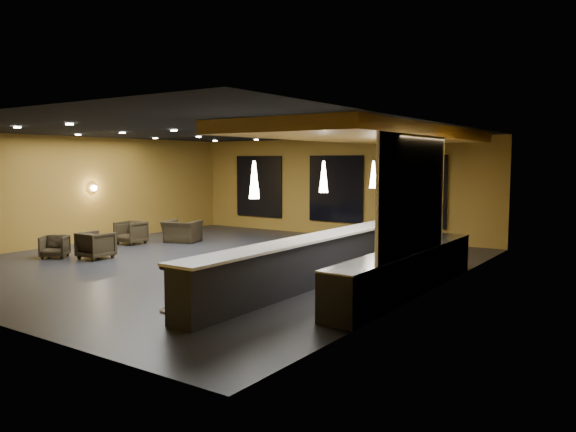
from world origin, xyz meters
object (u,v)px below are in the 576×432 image
Objects in this scene: pendant_0 at (254,180)px; bar_stool_4 at (321,245)px; pendant_1 at (324,177)px; bar_stool_3 at (295,253)px; staff_c at (429,238)px; staff_b at (415,236)px; pendant_2 at (373,175)px; armchair_b at (96,245)px; bar_stool_0 at (171,281)px; bar_stool_1 at (227,274)px; staff_a at (410,237)px; bar_stool_5 at (348,242)px; armchair_d at (182,231)px; prep_counter at (407,272)px; bar_stool_2 at (262,262)px; bar_counter at (311,262)px; armchair_c at (131,233)px; armchair_a at (55,247)px; column at (398,195)px.

pendant_0 is 0.82× the size of bar_stool_4.
pendant_1 is 0.82× the size of bar_stool_3.
pendant_1 reaches higher than staff_c.
pendant_2 is at bearing -166.42° from staff_b.
bar_stool_3 is (5.90, 1.12, 0.17)m from armchair_b.
bar_stool_0 is (5.76, -2.68, 0.18)m from armchair_b.
bar_stool_0 is at bearing -97.79° from bar_stool_1.
staff_a reaches higher than bar_stool_5.
pendant_0 reaches higher than armchair_d.
bar_stool_3 is (0.14, 3.80, -0.01)m from bar_stool_0.
armchair_d is 8.79m from bar_stool_0.
staff_a is at bearing -156.55° from armchair_b.
prep_counter reaches higher than bar_stool_5.
bar_stool_2 is 1.05× the size of bar_stool_5.
staff_a is (1.05, 2.97, 0.30)m from bar_counter.
pendant_1 is (0.00, 2.50, 0.00)m from pendant_0.
armchair_b is at bearing -175.04° from bar_counter.
pendant_1 is 0.85× the size of armchair_c.
bar_stool_3 is at bearing 85.93° from bar_stool_2.
staff_a is 1.93× the size of armchair_b.
armchair_a is 1.21m from armchair_b.
pendant_1 reaches higher than bar_stool_4.
prep_counter reaches higher than armchair_c.
staff_a reaches higher than armchair_d.
staff_a is 3.05m from bar_stool_3.
prep_counter is at bearing -74.92° from staff_a.
prep_counter is 10.17m from armchair_c.
bar_stool_3 is at bearing 145.47° from bar_counter.
bar_counter reaches higher than bar_stool_5.
bar_stool_2 is at bearing -124.02° from staff_a.
prep_counter is at bearing 14.04° from bar_counter.
bar_stool_2 is at bearing -89.77° from bar_stool_5.
staff_a is 1.87× the size of bar_stool_4.
pendant_1 is at bearing -90.00° from column.
bar_stool_4 is at bearing -163.52° from staff_c.
staff_c is 9.75m from armchair_c.
column reaches higher than prep_counter.
bar_counter is 7.67m from armchair_d.
bar_counter is at bearing -90.00° from pendant_1.
staff_c is 2.05× the size of armchair_b.
pendant_1 is 7.05m from armchair_b.
column is at bearing 175.10° from armchair_d.
prep_counter is at bearing -64.00° from column.
bar_stool_2 reaches higher than bar_stool_5.
bar_stool_5 is (6.86, 4.44, 0.17)m from armchair_a.
column is at bearing 116.00° from prep_counter.
staff_c is 4.24m from bar_stool_2.
bar_stool_5 is at bearing -123.88° from column.
column is 4.14m from pendant_1.
pendant_0 is at bearing -107.92° from staff_a.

